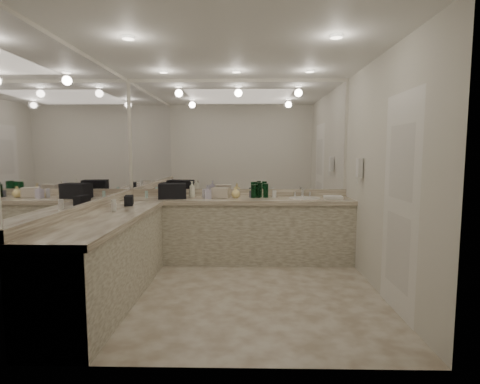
{
  "coord_description": "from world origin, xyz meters",
  "views": [
    {
      "loc": [
        0.15,
        -4.03,
        1.54
      ],
      "look_at": [
        0.06,
        0.4,
        1.07
      ],
      "focal_mm": 28.0,
      "sensor_mm": 36.0,
      "label": 1
    }
  ],
  "objects_px": {
    "sink": "(305,199)",
    "cream_cosmetic_case": "(221,193)",
    "soap_bottle_c": "(236,192)",
    "soap_bottle_a": "(192,189)",
    "hand_towel": "(333,197)",
    "wall_phone": "(359,168)",
    "black_toiletry_bag": "(172,191)",
    "soap_bottle_b": "(207,192)"
  },
  "relations": [
    {
      "from": "sink",
      "to": "cream_cosmetic_case",
      "type": "height_order",
      "value": "cream_cosmetic_case"
    },
    {
      "from": "sink",
      "to": "soap_bottle_c",
      "type": "height_order",
      "value": "soap_bottle_c"
    },
    {
      "from": "sink",
      "to": "soap_bottle_a",
      "type": "relative_size",
      "value": 1.89
    },
    {
      "from": "hand_towel",
      "to": "soap_bottle_a",
      "type": "height_order",
      "value": "soap_bottle_a"
    },
    {
      "from": "sink",
      "to": "wall_phone",
      "type": "bearing_deg",
      "value": -39.57
    },
    {
      "from": "sink",
      "to": "black_toiletry_bag",
      "type": "distance_m",
      "value": 1.86
    },
    {
      "from": "cream_cosmetic_case",
      "to": "soap_bottle_b",
      "type": "xyz_separation_m",
      "value": [
        -0.18,
        -0.1,
        0.03
      ]
    },
    {
      "from": "sink",
      "to": "hand_towel",
      "type": "distance_m",
      "value": 0.39
    },
    {
      "from": "black_toiletry_bag",
      "to": "soap_bottle_b",
      "type": "height_order",
      "value": "black_toiletry_bag"
    },
    {
      "from": "sink",
      "to": "wall_phone",
      "type": "distance_m",
      "value": 0.91
    },
    {
      "from": "black_toiletry_bag",
      "to": "soap_bottle_a",
      "type": "height_order",
      "value": "soap_bottle_a"
    },
    {
      "from": "wall_phone",
      "to": "soap_bottle_a",
      "type": "relative_size",
      "value": 1.03
    },
    {
      "from": "sink",
      "to": "cream_cosmetic_case",
      "type": "relative_size",
      "value": 1.83
    },
    {
      "from": "soap_bottle_c",
      "to": "sink",
      "type": "bearing_deg",
      "value": -1.6
    },
    {
      "from": "sink",
      "to": "cream_cosmetic_case",
      "type": "distance_m",
      "value": 1.19
    },
    {
      "from": "hand_towel",
      "to": "soap_bottle_b",
      "type": "height_order",
      "value": "soap_bottle_b"
    },
    {
      "from": "cream_cosmetic_case",
      "to": "soap_bottle_b",
      "type": "bearing_deg",
      "value": -138.19
    },
    {
      "from": "cream_cosmetic_case",
      "to": "soap_bottle_b",
      "type": "distance_m",
      "value": 0.21
    },
    {
      "from": "wall_phone",
      "to": "soap_bottle_c",
      "type": "bearing_deg",
      "value": 161.48
    },
    {
      "from": "black_toiletry_bag",
      "to": "hand_towel",
      "type": "height_order",
      "value": "black_toiletry_bag"
    },
    {
      "from": "hand_towel",
      "to": "soap_bottle_a",
      "type": "relative_size",
      "value": 1.07
    },
    {
      "from": "sink",
      "to": "soap_bottle_c",
      "type": "xyz_separation_m",
      "value": [
        -0.97,
        0.03,
        0.09
      ]
    },
    {
      "from": "soap_bottle_b",
      "to": "soap_bottle_c",
      "type": "xyz_separation_m",
      "value": [
        0.39,
        0.11,
        -0.02
      ]
    },
    {
      "from": "soap_bottle_a",
      "to": "soap_bottle_c",
      "type": "xyz_separation_m",
      "value": [
        0.63,
        -0.04,
        -0.04
      ]
    },
    {
      "from": "hand_towel",
      "to": "soap_bottle_a",
      "type": "distance_m",
      "value": 1.99
    },
    {
      "from": "sink",
      "to": "soap_bottle_b",
      "type": "height_order",
      "value": "soap_bottle_b"
    },
    {
      "from": "wall_phone",
      "to": "soap_bottle_c",
      "type": "height_order",
      "value": "wall_phone"
    },
    {
      "from": "sink",
      "to": "wall_phone",
      "type": "height_order",
      "value": "wall_phone"
    },
    {
      "from": "wall_phone",
      "to": "cream_cosmetic_case",
      "type": "height_order",
      "value": "wall_phone"
    },
    {
      "from": "hand_towel",
      "to": "wall_phone",
      "type": "bearing_deg",
      "value": -63.91
    },
    {
      "from": "soap_bottle_b",
      "to": "soap_bottle_c",
      "type": "distance_m",
      "value": 0.41
    },
    {
      "from": "soap_bottle_a",
      "to": "soap_bottle_c",
      "type": "relative_size",
      "value": 1.44
    },
    {
      "from": "wall_phone",
      "to": "sink",
      "type": "bearing_deg",
      "value": 140.43
    },
    {
      "from": "wall_phone",
      "to": "soap_bottle_b",
      "type": "height_order",
      "value": "wall_phone"
    },
    {
      "from": "soap_bottle_a",
      "to": "soap_bottle_c",
      "type": "distance_m",
      "value": 0.63
    },
    {
      "from": "wall_phone",
      "to": "black_toiletry_bag",
      "type": "bearing_deg",
      "value": 169.47
    },
    {
      "from": "sink",
      "to": "soap_bottle_b",
      "type": "relative_size",
      "value": 2.26
    },
    {
      "from": "cream_cosmetic_case",
      "to": "soap_bottle_a",
      "type": "relative_size",
      "value": 1.03
    },
    {
      "from": "cream_cosmetic_case",
      "to": "soap_bottle_a",
      "type": "height_order",
      "value": "soap_bottle_a"
    },
    {
      "from": "black_toiletry_bag",
      "to": "wall_phone",
      "type": "bearing_deg",
      "value": -10.53
    },
    {
      "from": "soap_bottle_a",
      "to": "soap_bottle_b",
      "type": "bearing_deg",
      "value": -32.79
    },
    {
      "from": "soap_bottle_b",
      "to": "soap_bottle_c",
      "type": "bearing_deg",
      "value": 16.09
    }
  ]
}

